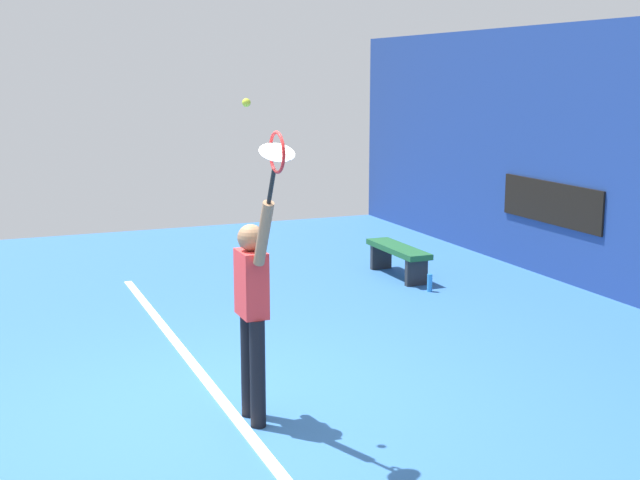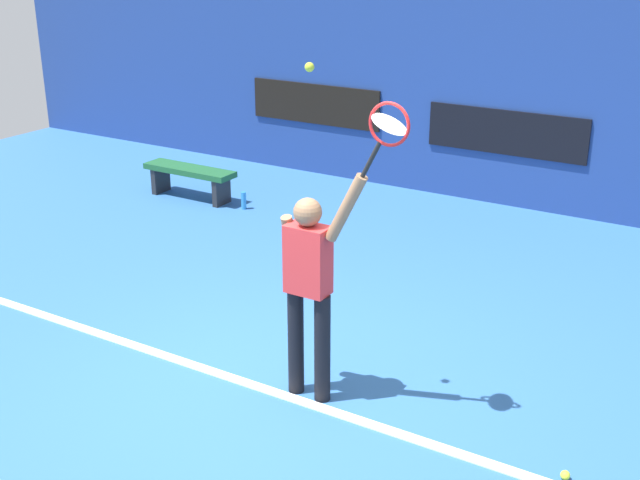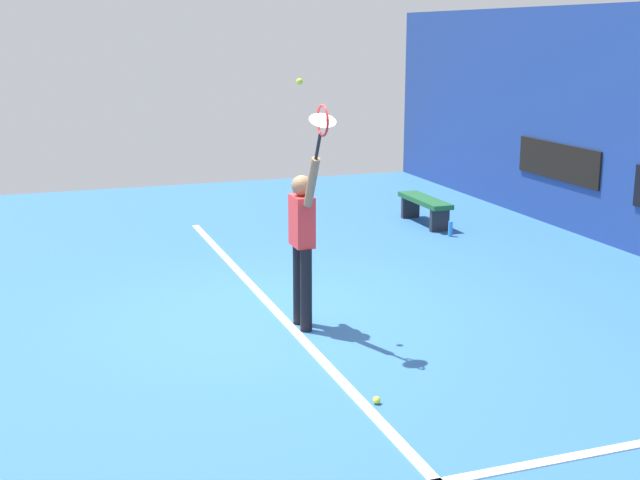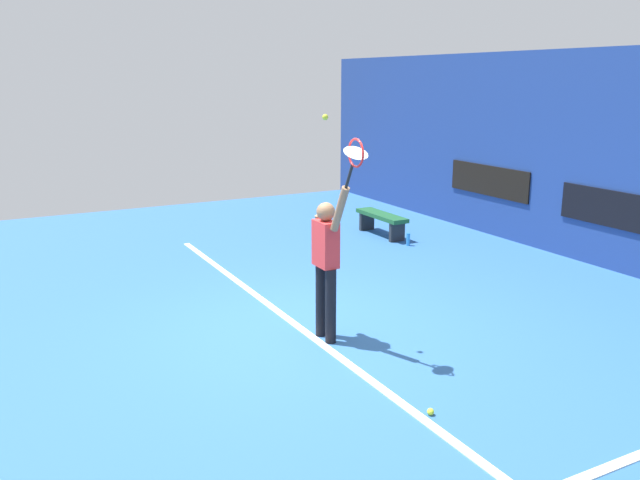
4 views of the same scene
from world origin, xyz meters
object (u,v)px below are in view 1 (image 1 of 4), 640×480
object	(u,v)px
court_bench	(398,254)
water_bottle	(430,283)
tennis_player	(253,306)
tennis_racket	(276,156)
tennis_ball	(246,103)

from	to	relation	value
court_bench	water_bottle	world-z (taller)	court_bench
tennis_player	tennis_racket	world-z (taller)	tennis_racket
tennis_ball	water_bottle	distance (m)	5.49
tennis_player	court_bench	bearing A→B (deg)	139.78
tennis_racket	tennis_ball	xyz separation A→B (m)	(-0.60, -0.03, 0.37)
tennis_player	court_bench	xyz separation A→B (m)	(-4.19, 3.54, -0.67)
court_bench	water_bottle	bearing A→B (deg)	0.00
tennis_ball	court_bench	world-z (taller)	tennis_ball
tennis_racket	court_bench	world-z (taller)	tennis_racket
court_bench	water_bottle	size ratio (longest dim) A/B	5.83
tennis_ball	water_bottle	world-z (taller)	tennis_ball
tennis_racket	tennis_ball	world-z (taller)	tennis_ball
water_bottle	tennis_player	bearing A→B (deg)	-47.34
tennis_ball	court_bench	bearing A→B (deg)	139.71
water_bottle	tennis_racket	bearing A→B (deg)	-42.30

